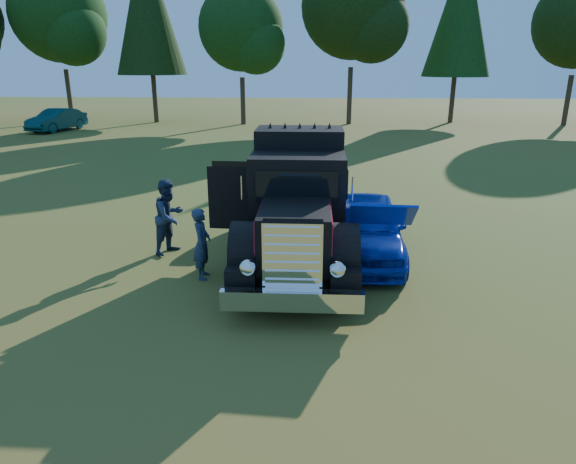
% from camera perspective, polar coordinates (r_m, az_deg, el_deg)
% --- Properties ---
extents(ground, '(120.00, 120.00, 0.00)m').
position_cam_1_polar(ground, '(10.95, -4.69, -5.89)').
color(ground, '#2F5719').
rests_on(ground, ground).
extents(treeline, '(72.10, 24.14, 13.84)m').
position_cam_1_polar(treeline, '(37.75, -0.37, 23.12)').
color(treeline, '#2D2116').
rests_on(treeline, ground).
extents(diamond_t_truck, '(3.38, 7.16, 3.00)m').
position_cam_1_polar(diamond_t_truck, '(11.85, 1.10, 2.65)').
color(diamond_t_truck, black).
rests_on(diamond_t_truck, ground).
extents(hotrod_coupe, '(2.00, 4.40, 1.89)m').
position_cam_1_polar(hotrod_coupe, '(12.38, 8.76, 0.51)').
color(hotrod_coupe, '#1E08BA').
rests_on(hotrod_coupe, ground).
extents(spectator_near, '(0.40, 0.59, 1.56)m').
position_cam_1_polar(spectator_near, '(11.16, -9.55, -1.29)').
color(spectator_near, '#202B4C').
rests_on(spectator_near, ground).
extents(spectator_far, '(1.03, 1.11, 1.84)m').
position_cam_1_polar(spectator_far, '(12.79, -13.04, 1.69)').
color(spectator_far, '#1F2E49').
rests_on(spectator_far, ground).
extents(distant_teal_car, '(2.67, 4.73, 1.48)m').
position_cam_1_polar(distant_teal_car, '(39.18, -24.31, 11.29)').
color(distant_teal_car, '#092C37').
rests_on(distant_teal_car, ground).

